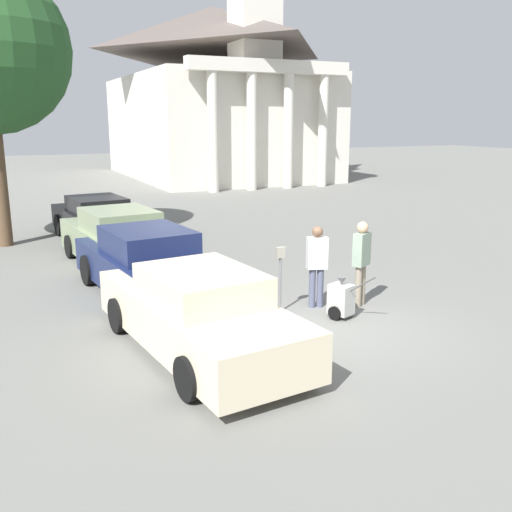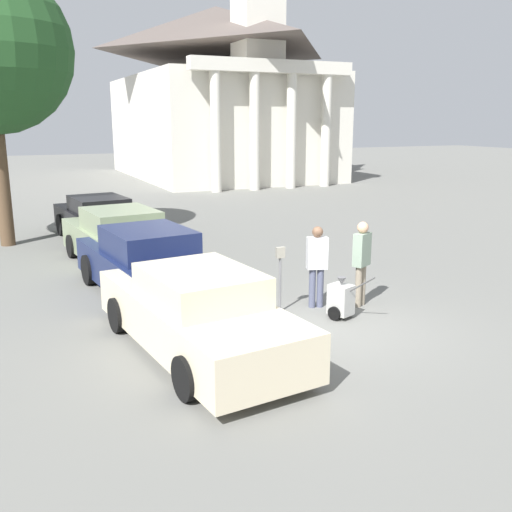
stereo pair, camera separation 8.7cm
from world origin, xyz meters
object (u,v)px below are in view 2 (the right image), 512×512
object	(u,v)px
parked_car_cream	(197,313)
person_worker	(317,262)
church	(219,91)
parking_meter	(280,267)
person_supervisor	(362,258)
parked_car_black	(98,220)
parked_car_sage	(120,239)
equipment_cart	(341,299)
parked_car_navy	(147,264)

from	to	relation	value
parked_car_cream	person_worker	xyz separation A→B (m)	(3.03, 1.20, 0.31)
person_worker	church	bearing A→B (deg)	-90.33
parking_meter	person_supervisor	size ratio (longest dim) A/B	0.75
parked_car_black	parked_car_cream	bearing A→B (deg)	-96.62
parked_car_sage	equipment_cart	distance (m)	6.85
person_worker	church	xyz separation A→B (m)	(8.42, 27.82, 4.75)
equipment_cart	person_worker	bearing A→B (deg)	76.73
parked_car_sage	church	world-z (taller)	church
parked_car_sage	person_worker	size ratio (longest dim) A/B	2.99
parked_car_sage	equipment_cart	world-z (taller)	parked_car_sage
parked_car_navy	parked_car_cream	bearing A→B (deg)	-96.63
parked_car_navy	church	bearing A→B (deg)	59.24
parking_meter	equipment_cart	bearing A→B (deg)	-41.82
person_supervisor	church	world-z (taller)	church
person_supervisor	equipment_cart	size ratio (longest dim) A/B	1.82
parked_car_black	church	size ratio (longest dim) A/B	0.24
parked_car_cream	person_worker	size ratio (longest dim) A/B	2.99
parked_car_cream	church	bearing A→B (deg)	61.86
parked_car_navy	equipment_cart	size ratio (longest dim) A/B	5.09
parked_car_cream	parked_car_black	world-z (taller)	parked_car_cream
parked_car_sage	parked_car_black	distance (m)	3.52
parked_car_cream	parked_car_sage	size ratio (longest dim) A/B	1.00
parked_car_sage	equipment_cart	size ratio (longest dim) A/B	5.19
person_supervisor	church	distance (m)	29.49
church	equipment_cart	bearing A→B (deg)	-106.20
parked_car_navy	church	world-z (taller)	church
parked_car_black	person_worker	distance (m)	9.32
parked_car_sage	church	xyz separation A→B (m)	(11.44, 22.54, 5.03)
parked_car_black	person_supervisor	world-z (taller)	person_supervisor
parked_car_cream	parking_meter	size ratio (longest dim) A/B	3.79
equipment_cart	person_supervisor	bearing A→B (deg)	11.21
parked_car_sage	person_supervisor	world-z (taller)	person_supervisor
church	person_supervisor	bearing A→B (deg)	-104.97
person_worker	parking_meter	bearing A→B (deg)	13.63
parked_car_navy	person_worker	size ratio (longest dim) A/B	2.93
parked_car_cream	church	size ratio (longest dim) A/B	0.25
parked_car_cream	church	distance (m)	31.61
equipment_cart	church	world-z (taller)	church
parked_car_sage	person_worker	bearing A→B (deg)	-66.84
parked_car_sage	parking_meter	bearing A→B (deg)	-73.92
parking_meter	person_supervisor	bearing A→B (deg)	-11.16
parked_car_black	parking_meter	world-z (taller)	parked_car_black
parked_car_cream	parked_car_black	distance (m)	10.01
parked_car_navy	parking_meter	xyz separation A→B (m)	(2.19, -2.24, 0.23)
person_worker	parked_car_black	bearing A→B (deg)	-54.54
parking_meter	person_supervisor	xyz separation A→B (m)	(1.73, -0.34, 0.09)
parked_car_black	equipment_cart	xyz separation A→B (m)	(3.13, -9.61, -0.30)
parked_car_navy	church	distance (m)	28.44
parked_car_navy	parked_car_sage	bearing A→B (deg)	83.38
parked_car_cream	parked_car_black	xyz separation A→B (m)	(-0.00, 10.01, 0.01)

